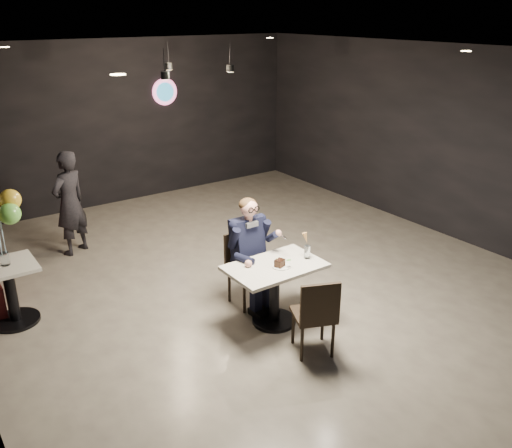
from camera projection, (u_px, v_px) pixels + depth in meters
floor at (268, 288)px, 7.22m from camera, size 9.00×9.00×0.00m
wall_sign at (165, 92)px, 10.32m from camera, size 0.50×0.06×0.50m
pendant_lights at (187, 54)px, 7.68m from camera, size 1.40×1.20×0.36m
main_table at (274, 294)px, 6.31m from camera, size 1.10×0.70×0.75m
chair_far at (248, 270)px, 6.70m from camera, size 0.42×0.46×0.92m
chair_near at (313, 313)px, 5.75m from camera, size 0.57×0.59×0.92m
seated_man at (248, 251)px, 6.60m from camera, size 0.60×0.80×1.44m
dessert_plate at (281, 266)px, 6.13m from camera, size 0.21×0.21×0.01m
cake_slice at (280, 263)px, 6.11m from camera, size 0.13×0.12×0.07m
mint_leaf at (289, 260)px, 6.08m from camera, size 0.06×0.04×0.01m
sundae_glass at (307, 252)px, 6.31m from camera, size 0.07×0.07×0.16m
wafer_cone at (306, 238)px, 6.29m from camera, size 0.08×0.08×0.13m
side_table at (11, 292)px, 6.31m from camera, size 0.63×0.63×0.79m
balloon_vase at (5, 259)px, 6.15m from camera, size 0.10×0.10×0.15m
passerby at (70, 203)px, 8.02m from camera, size 0.69×0.60×1.58m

